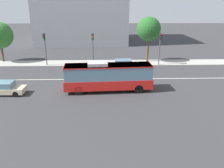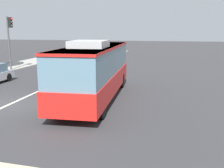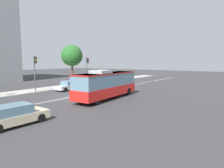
% 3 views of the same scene
% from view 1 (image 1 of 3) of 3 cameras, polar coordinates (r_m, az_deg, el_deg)
% --- Properties ---
extents(ground_plane, '(160.00, 160.00, 0.00)m').
position_cam_1_polar(ground_plane, '(31.70, -5.07, 1.16)').
color(ground_plane, '#333335').
extents(sidewalk_kerb, '(80.00, 3.60, 0.14)m').
position_cam_1_polar(sidewalk_kerb, '(39.63, -4.40, 5.07)').
color(sidewalk_kerb, '#9E9B93').
rests_on(sidewalk_kerb, ground_plane).
extents(lane_centre_line, '(76.00, 0.16, 0.01)m').
position_cam_1_polar(lane_centre_line, '(31.70, -5.07, 1.17)').
color(lane_centre_line, silver).
rests_on(lane_centre_line, ground_plane).
extents(transit_bus, '(10.13, 3.09, 3.46)m').
position_cam_1_polar(transit_bus, '(27.06, -0.97, 2.00)').
color(transit_bus, red).
rests_on(transit_bus, ground_plane).
extents(sedan_beige, '(4.56, 1.95, 1.46)m').
position_cam_1_polar(sedan_beige, '(29.00, -24.68, -0.90)').
color(sedan_beige, '#C6B793').
rests_on(sedan_beige, ground_plane).
extents(sedan_silver, '(4.51, 1.84, 1.46)m').
position_cam_1_polar(sedan_silver, '(36.11, 2.42, 4.73)').
color(sedan_silver, '#B7BABF').
rests_on(sedan_silver, ground_plane).
extents(traffic_light_near_corner, '(0.33, 0.62, 5.20)m').
position_cam_1_polar(traffic_light_near_corner, '(37.51, -4.66, 9.69)').
color(traffic_light_near_corner, '#47474C').
rests_on(traffic_light_near_corner, ground_plane).
extents(traffic_light_mid_block, '(0.33, 0.62, 5.20)m').
position_cam_1_polar(traffic_light_mid_block, '(38.68, -15.93, 9.32)').
color(traffic_light_mid_block, '#47474C').
rests_on(traffic_light_mid_block, ground_plane).
extents(traffic_light_far_corner, '(0.34, 0.62, 5.20)m').
position_cam_1_polar(traffic_light_far_corner, '(38.26, 11.56, 9.56)').
color(traffic_light_far_corner, '#47474C').
rests_on(traffic_light_far_corner, ground_plane).
extents(street_tree_kerbside_left, '(4.32, 4.32, 6.67)m').
position_cam_1_polar(street_tree_kerbside_left, '(43.71, -25.52, 10.54)').
color(street_tree_kerbside_left, '#4C3823').
rests_on(street_tree_kerbside_left, ground_plane).
extents(street_tree_kerbside_centre, '(3.93, 3.93, 7.51)m').
position_cam_1_polar(street_tree_kerbside_centre, '(40.03, 8.86, 12.98)').
color(street_tree_kerbside_centre, '#4C3823').
rests_on(street_tree_kerbside_centre, ground_plane).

